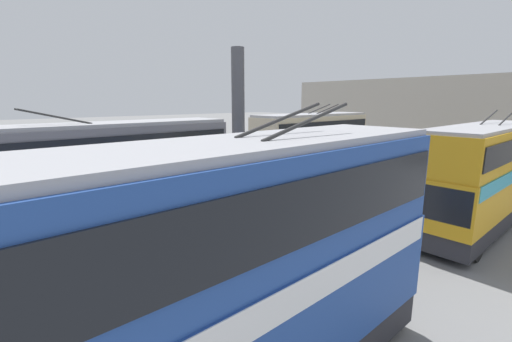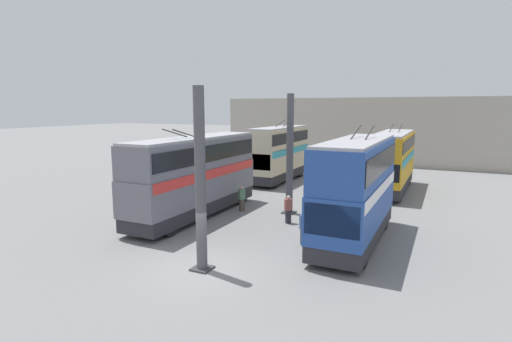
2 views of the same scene
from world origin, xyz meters
The scene contains 10 objects.
depot_back_wall centered at (34.69, 0.00, 3.96)m, with size 0.50×36.00×7.92m.
support_column_far centered at (10.18, 0.00, 3.69)m, with size 0.81×0.81×7.63m.
bus_left_near centered at (6.35, -5.01, 2.95)m, with size 9.12×2.54×5.83m.
bus_left_far centered at (20.23, -5.01, 2.74)m, with size 10.16×2.54×5.42m.
bus_right_near centered at (6.95, 5.01, 2.84)m, with size 11.21×2.54×5.61m.
bus_right_far centered at (20.50, 5.01, 2.86)m, with size 9.18×2.54×5.62m.
person_by_right_row centered at (9.29, 3.00, 0.90)m, with size 0.48×0.39×1.70m.
person_aisle_midway centered at (7.99, -0.79, 0.88)m, with size 0.47×0.46×1.67m.
person_by_left_row centered at (4.85, -2.84, 0.92)m, with size 0.47×0.47×1.73m.
oil_drum centered at (13.15, -2.40, 0.42)m, with size 0.59×0.59×0.85m.
Camera 1 is at (2.56, -9.43, 5.88)m, focal length 24.00 mm.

